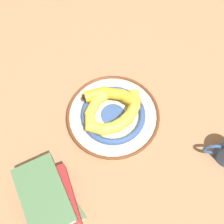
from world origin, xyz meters
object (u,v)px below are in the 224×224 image
(banana_d, at_px, (96,106))
(banana_c, at_px, (114,96))
(decorative_bowl, at_px, (112,115))
(banana_a, at_px, (109,126))
(book_stack, at_px, (49,200))
(banana_b, at_px, (128,113))

(banana_d, bearing_deg, banana_c, 148.08)
(decorative_bowl, distance_m, banana_a, 0.07)
(banana_d, xyz_separation_m, book_stack, (-0.03, -0.32, -0.00))
(book_stack, bearing_deg, banana_d, 126.82)
(banana_d, distance_m, book_stack, 0.32)
(decorative_bowl, bearing_deg, banana_b, 7.66)
(banana_a, distance_m, book_stack, 0.28)
(banana_a, bearing_deg, banana_c, 67.52)
(banana_c, bearing_deg, book_stack, 70.12)
(decorative_bowl, distance_m, book_stack, 0.33)
(banana_c, height_order, banana_d, banana_c)
(banana_a, xyz_separation_m, book_stack, (-0.09, -0.26, -0.00))
(banana_a, xyz_separation_m, banana_c, (-0.02, 0.11, 0.00))
(book_stack, bearing_deg, banana_a, 112.92)
(banana_d, bearing_deg, banana_b, 101.93)
(decorative_bowl, relative_size, banana_b, 1.77)
(banana_b, distance_m, banana_c, 0.08)
(banana_c, bearing_deg, banana_d, 41.95)
(banana_d, height_order, book_stack, book_stack)
(banana_b, bearing_deg, banana_c, 65.51)
(book_stack, bearing_deg, decorative_bowl, 117.31)
(banana_b, height_order, banana_d, banana_b)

